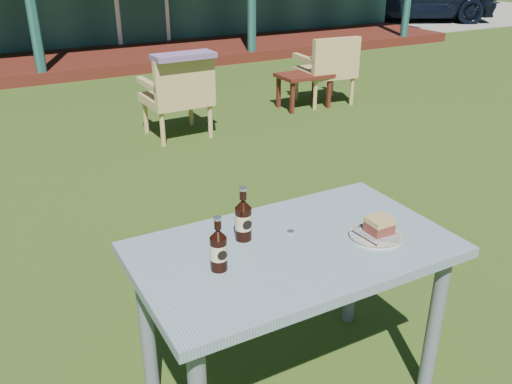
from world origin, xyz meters
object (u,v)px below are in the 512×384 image
cafe_table (293,268)px  side_table (304,79)px  cola_bottle_far (219,249)px  plate (375,235)px  cola_bottle_near (243,219)px  armchair_right (328,66)px  cake_slice (379,225)px  armchair_left (179,93)px

cafe_table → side_table: size_ratio=2.00×
cafe_table → cola_bottle_far: (-0.32, -0.01, 0.18)m
cafe_table → cola_bottle_far: 0.37m
cafe_table → plate: size_ratio=5.88×
cola_bottle_near → side_table: bearing=53.6°
cola_bottle_near → plate: bearing=-27.0°
cafe_table → armchair_right: bearing=52.7°
cola_bottle_near → cake_slice: bearing=-25.5°
cafe_table → plate: bearing=-17.5°
cola_bottle_near → armchair_right: size_ratio=0.27×
cafe_table → armchair_right: 4.64m
cafe_table → cola_bottle_far: size_ratio=5.86×
plate → cola_bottle_far: cola_bottle_far is taller
armchair_left → cola_bottle_far: bearing=-108.8°
cafe_table → cola_bottle_far: bearing=-177.5°
armchair_right → side_table: size_ratio=1.32×
plate → armchair_left: (0.52, 3.47, -0.28)m
cafe_table → armchair_right: (2.81, 3.68, -0.17)m
plate → armchair_right: (2.50, 3.78, -0.28)m
plate → cola_bottle_far: size_ratio=1.00×
cake_slice → side_table: cake_slice is taller
armchair_right → side_table: 0.35m
cola_bottle_near → armchair_left: size_ratio=0.27×
cafe_table → side_table: cafe_table is taller
armchair_left → armchair_right: 2.00m
cola_bottle_far → cake_slice: bearing=-7.0°
cake_slice → cafe_table: bearing=164.3°
plate → armchair_left: armchair_left is taller
cafe_table → cake_slice: (0.33, -0.09, 0.15)m
armchair_left → cafe_table: bearing=-103.8°
plate → armchair_left: size_ratio=0.26×
cola_bottle_near → armchair_left: cola_bottle_near is taller
cafe_table → cola_bottle_near: size_ratio=5.54×
armchair_left → armchair_right: bearing=9.0°
plate → armchair_right: 4.54m
cafe_table → cola_bottle_near: bearing=137.3°
armchair_left → side_table: (1.65, 0.31, -0.11)m
plate → cola_bottle_near: size_ratio=0.94×
armchair_left → plate: bearing=-98.5°
side_table → cake_slice: bearing=-119.6°
cola_bottle_near → armchair_left: bearing=73.2°
cafe_table → armchair_left: size_ratio=1.50×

